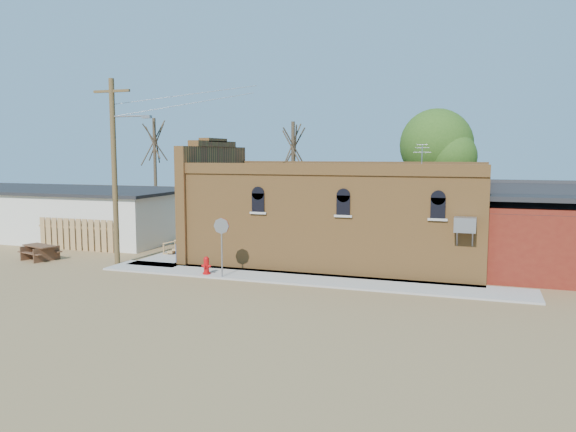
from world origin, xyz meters
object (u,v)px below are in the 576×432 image
(fire_hydrant, at_px, (206,265))
(stop_sign, at_px, (222,232))
(brick_bar, at_px, (333,215))
(trash_barrel, at_px, (182,253))
(picnic_table, at_px, (40,250))
(utility_pole, at_px, (115,167))

(fire_hydrant, xyz_separation_m, stop_sign, (0.90, -0.25, 1.60))
(brick_bar, bearing_deg, trash_barrel, -156.05)
(brick_bar, xyz_separation_m, fire_hydrant, (-4.46, -5.24, -1.87))
(trash_barrel, bearing_deg, brick_bar, 23.95)
(stop_sign, height_order, picnic_table, stop_sign)
(trash_barrel, bearing_deg, picnic_table, -167.90)
(fire_hydrant, bearing_deg, stop_sign, -21.33)
(stop_sign, bearing_deg, trash_barrel, 163.18)
(utility_pole, distance_m, fire_hydrant, 6.91)
(fire_hydrant, height_order, stop_sign, stop_sign)
(picnic_table, bearing_deg, brick_bar, 34.49)
(utility_pole, bearing_deg, picnic_table, -175.43)
(picnic_table, bearing_deg, utility_pole, 20.99)
(fire_hydrant, bearing_deg, utility_pole, 164.33)
(trash_barrel, relative_size, picnic_table, 0.41)
(utility_pole, xyz_separation_m, stop_sign, (6.22, -1.20, -2.70))
(brick_bar, xyz_separation_m, picnic_table, (-14.26, -4.65, -1.83))
(utility_pole, distance_m, trash_barrel, 5.25)
(trash_barrel, bearing_deg, stop_sign, -35.52)
(fire_hydrant, relative_size, stop_sign, 0.31)
(stop_sign, relative_size, trash_barrel, 2.88)
(utility_pole, bearing_deg, stop_sign, -10.92)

